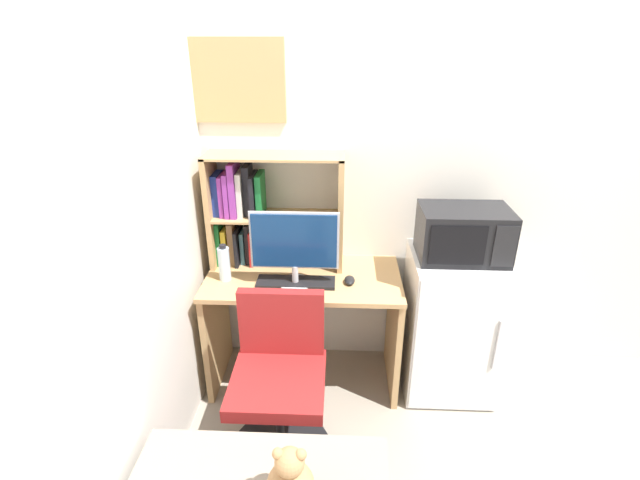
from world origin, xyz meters
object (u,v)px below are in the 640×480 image
object	(u,v)px
computer_mouse	(350,280)
wall_corkboard	(223,81)
water_bottle	(224,263)
microwave	(463,234)
teddy_bear	(290,480)
mini_fridge	(451,324)
monitor	(294,245)
hutch_bookshelf	(254,208)
keyboard	(296,282)
desk_chair	(280,389)

from	to	relation	value
computer_mouse	wall_corkboard	size ratio (longest dim) A/B	0.14
water_bottle	microwave	world-z (taller)	microwave
teddy_bear	mini_fridge	bearing A→B (deg)	55.50
monitor	water_bottle	size ratio (longest dim) A/B	2.21
water_bottle	wall_corkboard	size ratio (longest dim) A/B	0.32
hutch_bookshelf	computer_mouse	distance (m)	0.71
keyboard	water_bottle	xyz separation A→B (m)	(-0.42, 0.03, 0.09)
keyboard	water_bottle	distance (m)	0.43
hutch_bookshelf	computer_mouse	size ratio (longest dim) A/B	8.06
hutch_bookshelf	teddy_bear	world-z (taller)	hutch_bookshelf
hutch_bookshelf	microwave	distance (m)	1.22
microwave	teddy_bear	xyz separation A→B (m)	(-0.85, -1.24, -0.44)
keyboard	desk_chair	bearing A→B (deg)	-96.18
microwave	wall_corkboard	size ratio (longest dim) A/B	0.71
desk_chair	wall_corkboard	xyz separation A→B (m)	(-0.37, 0.83, 1.44)
monitor	microwave	xyz separation A→B (m)	(0.94, 0.09, 0.05)
desk_chair	computer_mouse	bearing A→B (deg)	53.38
water_bottle	desk_chair	xyz separation A→B (m)	(0.37, -0.49, -0.47)
water_bottle	teddy_bear	xyz separation A→B (m)	(0.50, -1.19, -0.25)
monitor	desk_chair	world-z (taller)	monitor
monitor	water_bottle	bearing A→B (deg)	174.53
keyboard	microwave	distance (m)	0.98
wall_corkboard	mini_fridge	bearing A→B (deg)	-12.03
mini_fridge	water_bottle	bearing A→B (deg)	-177.89
monitor	water_bottle	world-z (taller)	monitor
monitor	computer_mouse	world-z (taller)	monitor
keyboard	computer_mouse	xyz separation A→B (m)	(0.31, 0.02, 0.01)
hutch_bookshelf	monitor	size ratio (longest dim) A/B	1.62
microwave	desk_chair	xyz separation A→B (m)	(-0.98, -0.54, -0.66)
mini_fridge	monitor	bearing A→B (deg)	-174.56
wall_corkboard	desk_chair	bearing A→B (deg)	-66.03
microwave	wall_corkboard	xyz separation A→B (m)	(-1.35, 0.29, 0.78)
water_bottle	wall_corkboard	bearing A→B (deg)	90.26
computer_mouse	water_bottle	size ratio (longest dim) A/B	0.45
water_bottle	mini_fridge	size ratio (longest dim) A/B	0.25
hutch_bookshelf	wall_corkboard	world-z (taller)	wall_corkboard
keyboard	wall_corkboard	distance (m)	1.20
monitor	hutch_bookshelf	bearing A→B (deg)	133.82
desk_chair	mini_fridge	bearing A→B (deg)	28.71
mini_fridge	microwave	bearing A→B (deg)	89.69
hutch_bookshelf	mini_fridge	distance (m)	1.39
hutch_bookshelf	teddy_bear	xyz separation A→B (m)	(0.35, -1.42, -0.50)
monitor	microwave	bearing A→B (deg)	5.62
hutch_bookshelf	desk_chair	size ratio (longest dim) A/B	0.90
mini_fridge	wall_corkboard	xyz separation A→B (m)	(-1.35, 0.29, 1.38)
keyboard	hutch_bookshelf	bearing A→B (deg)	134.72
microwave	water_bottle	bearing A→B (deg)	-177.77
hutch_bookshelf	monitor	xyz separation A→B (m)	(0.26, -0.28, -0.11)
hutch_bookshelf	mini_fridge	xyz separation A→B (m)	(1.20, -0.19, -0.66)
hutch_bookshelf	mini_fridge	world-z (taller)	hutch_bookshelf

